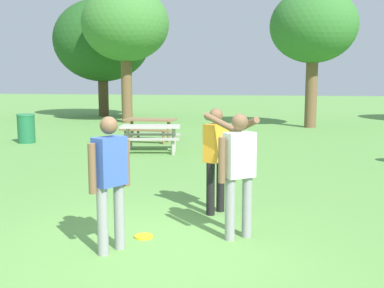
{
  "coord_description": "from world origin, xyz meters",
  "views": [
    {
      "loc": [
        1.66,
        -5.29,
        2.05
      ],
      "look_at": [
        0.13,
        2.17,
        1.0
      ],
      "focal_mm": 42.98,
      "sensor_mm": 36.0,
      "label": 1
    }
  ],
  "objects_px": {
    "frisbee": "(144,236)",
    "tree_tall_left": "(102,41)",
    "person_catcher": "(217,152)",
    "picnic_table_far": "(150,125)",
    "picnic_table_near": "(151,133)",
    "trash_can_further_along": "(26,128)",
    "tree_broad_center": "(125,25)",
    "person_bystander": "(239,166)",
    "person_thrower": "(110,175)",
    "tree_far_right": "(313,27)"
  },
  "relations": [
    {
      "from": "frisbee",
      "to": "tree_tall_left",
      "type": "bearing_deg",
      "value": 113.78
    },
    {
      "from": "person_catcher",
      "to": "tree_broad_center",
      "type": "xyz_separation_m",
      "value": [
        -6.68,
        14.69,
        3.76
      ]
    },
    {
      "from": "person_thrower",
      "to": "tree_far_right",
      "type": "bearing_deg",
      "value": 79.05
    },
    {
      "from": "person_catcher",
      "to": "trash_can_further_along",
      "type": "xyz_separation_m",
      "value": [
        -7.41,
        6.83,
        -0.48
      ]
    },
    {
      "from": "person_catcher",
      "to": "person_bystander",
      "type": "distance_m",
      "value": 1.16
    },
    {
      "from": "tree_tall_left",
      "to": "person_thrower",
      "type": "bearing_deg",
      "value": -67.36
    },
    {
      "from": "trash_can_further_along",
      "to": "tree_far_right",
      "type": "bearing_deg",
      "value": 37.04
    },
    {
      "from": "person_thrower",
      "to": "picnic_table_near",
      "type": "bearing_deg",
      "value": 103.26
    },
    {
      "from": "person_thrower",
      "to": "frisbee",
      "type": "bearing_deg",
      "value": 68.3
    },
    {
      "from": "person_catcher",
      "to": "frisbee",
      "type": "height_order",
      "value": "person_catcher"
    },
    {
      "from": "tree_broad_center",
      "to": "person_bystander",
      "type": "bearing_deg",
      "value": -65.65
    },
    {
      "from": "tree_tall_left",
      "to": "tree_broad_center",
      "type": "relative_size",
      "value": 1.01
    },
    {
      "from": "trash_can_further_along",
      "to": "tree_broad_center",
      "type": "height_order",
      "value": "tree_broad_center"
    },
    {
      "from": "picnic_table_far",
      "to": "tree_tall_left",
      "type": "xyz_separation_m",
      "value": [
        -5.89,
        10.21,
        3.74
      ]
    },
    {
      "from": "person_thrower",
      "to": "frisbee",
      "type": "height_order",
      "value": "person_thrower"
    },
    {
      "from": "person_bystander",
      "to": "tree_broad_center",
      "type": "bearing_deg",
      "value": 114.35
    },
    {
      "from": "person_catcher",
      "to": "picnic_table_near",
      "type": "distance_m",
      "value": 6.47
    },
    {
      "from": "trash_can_further_along",
      "to": "frisbee",
      "type": "bearing_deg",
      "value": -50.77
    },
    {
      "from": "person_thrower",
      "to": "person_bystander",
      "type": "height_order",
      "value": "same"
    },
    {
      "from": "tree_far_right",
      "to": "person_catcher",
      "type": "bearing_deg",
      "value": -98.44
    },
    {
      "from": "frisbee",
      "to": "trash_can_further_along",
      "type": "xyz_separation_m",
      "value": [
        -6.64,
        8.13,
        0.47
      ]
    },
    {
      "from": "picnic_table_near",
      "to": "trash_can_further_along",
      "type": "height_order",
      "value": "trash_can_further_along"
    },
    {
      "from": "person_bystander",
      "to": "picnic_table_near",
      "type": "xyz_separation_m",
      "value": [
        -3.25,
        6.89,
        -0.4
      ]
    },
    {
      "from": "picnic_table_near",
      "to": "picnic_table_far",
      "type": "xyz_separation_m",
      "value": [
        -0.69,
        2.22,
        0.0
      ]
    },
    {
      "from": "picnic_table_far",
      "to": "tree_broad_center",
      "type": "bearing_deg",
      "value": 115.62
    },
    {
      "from": "person_catcher",
      "to": "frisbee",
      "type": "distance_m",
      "value": 1.78
    },
    {
      "from": "frisbee",
      "to": "tree_far_right",
      "type": "distance_m",
      "value": 16.14
    },
    {
      "from": "picnic_table_near",
      "to": "tree_far_right",
      "type": "bearing_deg",
      "value": 59.15
    },
    {
      "from": "picnic_table_near",
      "to": "tree_tall_left",
      "type": "height_order",
      "value": "tree_tall_left"
    },
    {
      "from": "picnic_table_far",
      "to": "trash_can_further_along",
      "type": "distance_m",
      "value": 4.09
    },
    {
      "from": "tree_tall_left",
      "to": "picnic_table_far",
      "type": "bearing_deg",
      "value": -60.02
    },
    {
      "from": "frisbee",
      "to": "person_catcher",
      "type": "bearing_deg",
      "value": 59.42
    },
    {
      "from": "frisbee",
      "to": "tree_far_right",
      "type": "relative_size",
      "value": 0.04
    },
    {
      "from": "person_catcher",
      "to": "picnic_table_far",
      "type": "xyz_separation_m",
      "value": [
        -3.5,
        8.04,
        -0.4
      ]
    },
    {
      "from": "person_thrower",
      "to": "tree_broad_center",
      "type": "height_order",
      "value": "tree_broad_center"
    },
    {
      "from": "tree_far_right",
      "to": "picnic_table_far",
      "type": "bearing_deg",
      "value": -133.15
    },
    {
      "from": "picnic_table_far",
      "to": "picnic_table_near",
      "type": "bearing_deg",
      "value": -72.72
    },
    {
      "from": "frisbee",
      "to": "tree_tall_left",
      "type": "height_order",
      "value": "tree_tall_left"
    },
    {
      "from": "person_bystander",
      "to": "tree_far_right",
      "type": "distance_m",
      "value": 15.51
    },
    {
      "from": "person_bystander",
      "to": "tree_tall_left",
      "type": "relative_size",
      "value": 0.25
    },
    {
      "from": "person_thrower",
      "to": "person_bystander",
      "type": "bearing_deg",
      "value": 28.84
    },
    {
      "from": "person_bystander",
      "to": "picnic_table_far",
      "type": "bearing_deg",
      "value": 113.41
    },
    {
      "from": "person_thrower",
      "to": "tree_broad_center",
      "type": "bearing_deg",
      "value": 108.97
    },
    {
      "from": "person_bystander",
      "to": "picnic_table_near",
      "type": "relative_size",
      "value": 0.84
    },
    {
      "from": "frisbee",
      "to": "tree_broad_center",
      "type": "xyz_separation_m",
      "value": [
        -5.92,
        15.99,
        4.71
      ]
    },
    {
      "from": "person_catcher",
      "to": "tree_broad_center",
      "type": "height_order",
      "value": "tree_broad_center"
    },
    {
      "from": "person_bystander",
      "to": "picnic_table_far",
      "type": "relative_size",
      "value": 0.93
    },
    {
      "from": "tree_far_right",
      "to": "person_bystander",
      "type": "bearing_deg",
      "value": -96.16
    },
    {
      "from": "person_thrower",
      "to": "person_catcher",
      "type": "bearing_deg",
      "value": 61.96
    },
    {
      "from": "tree_far_right",
      "to": "tree_tall_left",
      "type": "bearing_deg",
      "value": 159.58
    }
  ]
}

